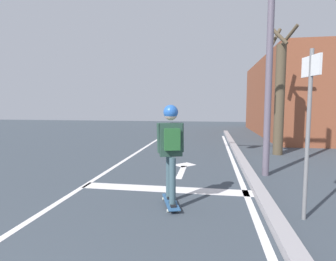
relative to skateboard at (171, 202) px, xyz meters
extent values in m
cube|color=white|center=(-2.04, 1.06, -0.06)|extent=(0.12, 20.00, 0.01)
cube|color=white|center=(1.40, 1.06, -0.06)|extent=(0.12, 20.00, 0.01)
cube|color=white|center=(-0.25, 0.88, -0.06)|extent=(3.59, 0.40, 0.01)
cube|color=white|center=(-0.07, 2.39, -0.06)|extent=(0.16, 1.40, 0.01)
cube|color=white|center=(-0.07, 3.24, -0.06)|extent=(0.71, 0.71, 0.01)
cube|color=#999498|center=(1.65, 1.06, 0.00)|extent=(0.24, 24.00, 0.14)
cube|color=#2B5482|center=(0.00, 0.00, 0.01)|extent=(0.44, 0.86, 0.02)
cube|color=#B2B2B7|center=(-0.09, 0.27, -0.01)|extent=(0.17, 0.10, 0.01)
cylinder|color=silver|center=(-0.18, 0.24, -0.04)|extent=(0.04, 0.06, 0.05)
cylinder|color=silver|center=(0.00, 0.30, -0.04)|extent=(0.04, 0.06, 0.05)
cube|color=#B2B2B7|center=(0.09, -0.27, -0.01)|extent=(0.17, 0.10, 0.01)
cylinder|color=silver|center=(0.00, -0.30, -0.04)|extent=(0.04, 0.06, 0.05)
cylinder|color=silver|center=(0.18, -0.24, -0.04)|extent=(0.04, 0.06, 0.05)
cylinder|color=#3B5660|center=(-0.06, 0.18, 0.42)|extent=(0.11, 0.11, 0.81)
cube|color=black|center=(-0.06, 0.18, 0.03)|extent=(0.16, 0.26, 0.03)
cylinder|color=#3B5660|center=(0.06, -0.18, 0.42)|extent=(0.11, 0.11, 0.81)
cube|color=black|center=(0.06, -0.18, 0.03)|extent=(0.16, 0.26, 0.03)
cube|color=#284539|center=(0.00, 0.00, 1.11)|extent=(0.42, 0.29, 0.57)
cylinder|color=#284539|center=(-0.20, -0.03, 1.14)|extent=(0.07, 0.14, 0.52)
cylinder|color=#284539|center=(0.18, 0.09, 1.14)|extent=(0.07, 0.14, 0.52)
sphere|color=beige|center=(0.00, 0.00, 1.55)|extent=(0.22, 0.22, 0.22)
sphere|color=blue|center=(0.00, 0.00, 1.58)|extent=(0.25, 0.25, 0.25)
cube|color=#255E2D|center=(0.04, -0.13, 1.13)|extent=(0.29, 0.21, 0.36)
cylinder|color=#5F5666|center=(2.06, 2.38, 2.92)|extent=(0.16, 0.16, 5.98)
cylinder|color=slate|center=(2.12, -0.23, 1.23)|extent=(0.06, 0.06, 2.59)
cube|color=white|center=(2.12, -0.23, 2.27)|extent=(0.14, 0.44, 0.30)
cylinder|color=brown|center=(3.08, 5.44, 1.87)|extent=(0.34, 0.34, 3.87)
cylinder|color=brown|center=(3.32, 5.61, 4.10)|extent=(0.56, 0.74, 0.72)
cylinder|color=brown|center=(2.90, 5.68, 4.06)|extent=(0.53, 0.43, 0.78)
cylinder|color=brown|center=(2.90, 5.19, 4.06)|extent=(0.61, 0.48, 0.72)
camera|label=1|loc=(0.67, -4.47, 1.69)|focal=28.24mm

